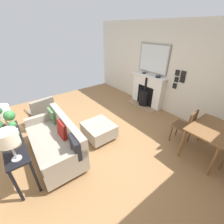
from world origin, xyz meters
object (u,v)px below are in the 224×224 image
mantel_bowl_near (144,73)px  console_table (14,145)px  ottoman (99,130)px  armchair_accent (42,110)px  mantel_bowl_far (158,77)px  dining_chair_near_fireplace (187,125)px  fireplace (147,92)px  table_lamp_far_end (8,139)px  book_stack (10,134)px  potted_plant (7,129)px  dining_table (211,132)px  sofa (56,141)px  table_lamp_near_end (2,112)px

mantel_bowl_near → console_table: size_ratio=0.09×
ottoman → armchair_accent: 1.72m
mantel_bowl_far → dining_chair_near_fireplace: bearing=60.5°
fireplace → table_lamp_far_end: (4.11, 0.98, 0.66)m
fireplace → book_stack: size_ratio=4.39×
potted_plant → dining_chair_near_fireplace: bearing=157.5°
dining_table → dining_chair_near_fireplace: dining_chair_near_fireplace is taller
ottoman → dining_chair_near_fireplace: (-1.50, 1.40, 0.29)m
potted_plant → dining_chair_near_fireplace: 3.53m
armchair_accent → book_stack: (0.79, 1.17, 0.29)m
sofa → ottoman: sofa is taller
fireplace → mantel_bowl_near: mantel_bowl_near is taller
table_lamp_far_end → dining_table: size_ratio=0.53×
console_table → book_stack: size_ratio=4.74×
book_stack → dining_table: bearing=146.4°
dining_chair_near_fireplace → mantel_bowl_near: bearing=-112.6°
fireplace → sofa: fireplace is taller
table_lamp_far_end → dining_chair_near_fireplace: 3.43m
dining_table → sofa: bearing=-38.1°
table_lamp_near_end → dining_table: bearing=142.2°
book_stack → dining_chair_near_fireplace: bearing=152.9°
sofa → table_lamp_far_end: (0.71, 0.52, 0.78)m
sofa → table_lamp_far_end: bearing=36.2°
fireplace → mantel_bowl_far: size_ratio=8.13×
dining_table → book_stack: bearing=-33.6°
ottoman → console_table: bearing=-3.0°
armchair_accent → table_lamp_near_end: bearing=45.5°
mantel_bowl_near → sofa: size_ratio=0.07×
mantel_bowl_far → book_stack: 4.16m
mantel_bowl_far → book_stack: (4.14, -0.04, -0.33)m
console_table → dining_chair_near_fireplace: bearing=155.2°
console_table → dining_chair_near_fireplace: dining_chair_near_fireplace is taller
fireplace → dining_chair_near_fireplace: bearing=65.8°
fireplace → table_lamp_near_end: 4.16m
sofa → table_lamp_near_end: table_lamp_near_end is taller
console_table → ottoman: bearing=177.0°
sofa → dining_table: bearing=141.9°
ottoman → potted_plant: potted_plant is taller
potted_plant → book_stack: (0.01, -0.32, -0.30)m
fireplace → dining_table: (0.89, 2.44, 0.14)m
mantel_bowl_far → console_table: 4.18m
dining_chair_near_fireplace → fireplace: bearing=-114.2°
ottoman → table_lamp_near_end: 2.02m
console_table → dining_table: 3.79m
dining_table → table_lamp_far_end: bearing=-24.3°
mantel_bowl_far → table_lamp_far_end: 4.20m
sofa → armchair_accent: (-0.09, -1.34, 0.13)m
mantel_bowl_near → table_lamp_far_end: 4.33m
mantel_bowl_far → dining_table: bearing=66.4°
book_stack → table_lamp_near_end: bearing=-89.6°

